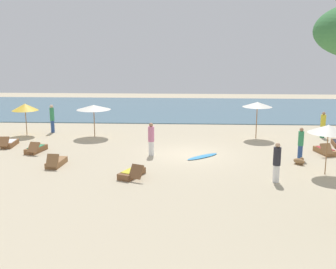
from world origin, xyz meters
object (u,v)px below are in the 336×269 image
lounger_2 (325,151)px  person_3 (323,125)px  lounger_6 (132,173)px  person_0 (52,118)px  person_1 (277,162)px  dog (299,161)px  surfboard (203,157)px  lounger_5 (9,143)px  umbrella_1 (329,129)px  umbrella_3 (257,105)px  lounger_1 (36,149)px  lounger_4 (56,162)px  person_2 (151,139)px  umbrella_0 (94,107)px  umbrella_2 (25,107)px  person_4 (301,143)px

lounger_2 → person_3: 4.44m
lounger_6 → person_3: person_3 is taller
person_0 → person_1: person_0 is taller
dog → surfboard: size_ratio=0.34×
lounger_5 → umbrella_1: bearing=-15.3°
umbrella_3 → lounger_6: bearing=-129.2°
lounger_1 → person_1: person_1 is taller
dog → person_0: bearing=154.3°
surfboard → lounger_2: bearing=8.6°
umbrella_1 → lounger_1: 15.22m
lounger_4 → surfboard: lounger_4 is taller
person_1 → person_2: (-5.77, 4.19, 0.02)m
lounger_6 → person_0: person_0 is taller
umbrella_0 → person_0: umbrella_0 is taller
umbrella_2 → umbrella_1: bearing=-24.5°
umbrella_2 → lounger_6: bearing=-46.3°
umbrella_0 → lounger_6: 9.25m
person_2 → dog: person_2 is taller
umbrella_2 → person_1: size_ratio=1.21×
umbrella_1 → person_4: size_ratio=1.39×
surfboard → lounger_1: bearing=176.1°
umbrella_3 → lounger_5: umbrella_3 is taller
person_1 → person_4: person_1 is taller
lounger_2 → lounger_5: lounger_2 is taller
lounger_1 → surfboard: bearing=-3.9°
person_2 → person_3: size_ratio=1.06×
umbrella_2 → lounger_1: 5.24m
lounger_1 → lounger_4: 3.26m
umbrella_1 → person_2: size_ratio=1.30×
umbrella_3 → person_4: (1.48, -4.90, -1.32)m
lounger_2 → lounger_6: bearing=-155.4°
lounger_2 → dog: 2.90m
person_0 → dog: size_ratio=3.03×
umbrella_1 → surfboard: (-5.50, 2.71, -2.08)m
umbrella_2 → umbrella_0: bearing=-3.3°
umbrella_2 → lounger_1: bearing=-62.9°
umbrella_0 → lounger_2: 14.19m
lounger_5 → person_1: 15.46m
umbrella_1 → lounger_1: bearing=167.2°
lounger_1 → lounger_2: lounger_2 is taller
umbrella_2 → surfboard: bearing=-23.7°
umbrella_3 → person_0: (-13.60, 1.17, -1.18)m
dog → surfboard: bearing=166.6°
lounger_5 → person_2: 8.71m
umbrella_0 → person_4: (11.91, -4.87, -1.08)m
person_1 → lounger_6: bearing=176.6°
umbrella_3 → lounger_4: 12.91m
lounger_4 → person_3: (15.12, 7.21, 0.68)m
person_2 → umbrella_0: bearing=132.3°
person_3 → lounger_4: bearing=-154.5°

